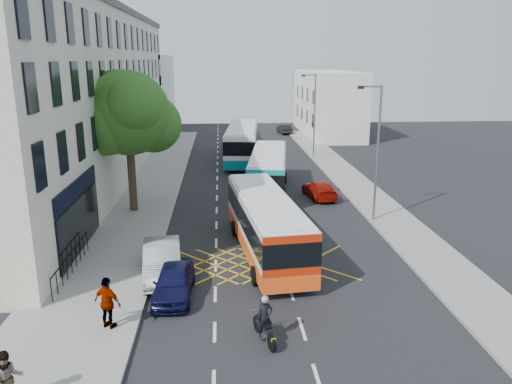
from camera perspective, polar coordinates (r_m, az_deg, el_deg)
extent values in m
plane|color=black|center=(19.03, 5.29, -15.29)|extent=(120.00, 120.00, 0.00)
cube|color=gray|center=(33.09, -13.74, -2.11)|extent=(5.00, 70.00, 0.15)
cube|color=gray|center=(34.21, 13.71, -1.55)|extent=(3.00, 70.00, 0.15)
cube|color=beige|center=(42.30, -19.66, 10.00)|extent=(8.00, 45.00, 13.00)
cube|color=#59544C|center=(42.35, -20.51, 19.11)|extent=(8.30, 45.00, 0.50)
cube|color=black|center=(25.96, -19.82, 0.34)|extent=(0.12, 7.00, 0.90)
cube|color=black|center=(26.44, -19.48, -3.44)|extent=(0.12, 7.00, 2.60)
cube|color=silver|center=(72.20, -13.20, 11.01)|extent=(8.00, 20.00, 10.00)
cube|color=silver|center=(65.90, 8.19, 10.03)|extent=(6.00, 18.00, 8.00)
cylinder|color=#382619|center=(32.51, -13.99, 1.72)|extent=(0.50, 0.50, 4.40)
sphere|color=#285819|center=(31.86, -14.44, 8.74)|extent=(5.20, 5.20, 5.20)
sphere|color=#285819|center=(32.52, -11.66, 7.60)|extent=(3.60, 3.60, 3.60)
sphere|color=#285819|center=(31.58, -16.72, 7.43)|extent=(3.80, 3.80, 3.80)
sphere|color=#285819|center=(30.43, -13.82, 9.64)|extent=(3.40, 3.40, 3.40)
sphere|color=#285819|center=(33.00, -15.61, 10.61)|extent=(3.20, 3.20, 3.20)
cylinder|color=slate|center=(30.13, 13.71, 4.21)|extent=(0.14, 0.14, 8.00)
cylinder|color=slate|center=(29.50, 13.05, 11.67)|extent=(1.20, 0.10, 0.10)
cube|color=black|center=(29.33, 11.90, 11.62)|extent=(0.35, 0.15, 0.18)
cylinder|color=slate|center=(49.35, 6.71, 8.61)|extent=(0.14, 0.14, 8.00)
cylinder|color=slate|center=(48.97, 6.14, 13.16)|extent=(1.20, 0.10, 0.10)
cube|color=black|center=(48.87, 5.43, 13.11)|extent=(0.35, 0.15, 0.18)
cube|color=silver|center=(25.03, 1.15, -3.57)|extent=(3.54, 10.71, 2.53)
cube|color=silver|center=(24.65, 1.16, -0.68)|extent=(3.33, 10.48, 0.11)
cube|color=black|center=(24.92, 1.15, -2.79)|extent=(3.60, 10.77, 1.05)
cube|color=#FF5215|center=(25.33, 1.14, -5.47)|extent=(3.59, 10.76, 0.72)
cube|color=red|center=(20.27, 4.14, -8.14)|extent=(2.42, 0.37, 2.39)
cube|color=#FF0C0C|center=(20.33, 1.49, -10.09)|extent=(0.26, 0.09, 0.25)
cube|color=#FF0C0C|center=(20.77, 6.67, -9.63)|extent=(0.26, 0.09, 0.25)
cylinder|color=black|center=(27.89, -2.46, -4.14)|extent=(0.36, 0.88, 0.86)
cylinder|color=black|center=(28.30, 2.34, -3.86)|extent=(0.36, 0.88, 0.86)
cylinder|color=black|center=(22.02, -0.09, -9.54)|extent=(0.36, 0.88, 0.86)
cylinder|color=black|center=(22.54, 5.97, -9.03)|extent=(0.36, 0.88, 0.86)
cube|color=silver|center=(36.55, 1.43, 2.45)|extent=(3.82, 10.89, 2.57)
cube|color=silver|center=(36.28, 1.44, 4.50)|extent=(3.60, 10.65, 0.12)
cube|color=black|center=(36.47, 1.43, 3.00)|extent=(3.89, 10.96, 1.07)
cube|color=#0D88A7|center=(36.75, 1.42, 1.08)|extent=(3.88, 10.95, 0.73)
cube|color=#0C998E|center=(31.39, 1.06, 0.38)|extent=(2.46, 0.43, 2.42)
cube|color=#FF0C0C|center=(31.61, -0.69, -0.78)|extent=(0.26, 0.09, 0.25)
cube|color=#FF0C0C|center=(31.53, 2.80, -0.84)|extent=(0.26, 0.09, 0.25)
cylinder|color=black|center=(39.70, -0.17, 1.71)|extent=(0.39, 0.90, 0.87)
cylinder|color=black|center=(39.62, 3.33, 1.66)|extent=(0.39, 0.90, 0.87)
cylinder|color=black|center=(33.43, -0.89, -0.85)|extent=(0.39, 0.90, 0.87)
cylinder|color=black|center=(33.34, 3.26, -0.92)|extent=(0.39, 0.90, 0.87)
cube|color=silver|center=(47.95, -1.58, 5.70)|extent=(3.75, 12.08, 2.86)
cube|color=silver|center=(47.73, -1.59, 7.46)|extent=(3.51, 11.82, 0.13)
cube|color=black|center=(47.89, -1.58, 6.18)|extent=(3.82, 12.14, 1.19)
cube|color=#0B7D92|center=(48.12, -1.57, 4.52)|extent=(3.81, 12.13, 0.81)
cube|color=white|center=(42.13, -1.94, 4.43)|extent=(2.74, 0.34, 2.70)
cube|color=#FF0C0C|center=(42.34, -3.42, 3.42)|extent=(0.25, 0.08, 0.25)
cube|color=#FF0C0C|center=(42.23, -0.44, 3.42)|extent=(0.25, 0.08, 0.25)
cylinder|color=black|center=(51.44, -2.91, 4.83)|extent=(0.39, 1.00, 0.97)
cylinder|color=black|center=(51.33, 0.11, 4.83)|extent=(0.39, 1.00, 0.97)
cylinder|color=black|center=(44.36, -3.54, 3.17)|extent=(0.39, 1.00, 0.97)
cylinder|color=black|center=(44.23, -0.05, 3.16)|extent=(0.39, 1.00, 0.97)
cylinder|color=black|center=(17.58, 1.81, -16.89)|extent=(0.27, 0.59, 0.59)
cylinder|color=black|center=(18.68, 0.14, -14.81)|extent=(0.27, 0.59, 0.59)
cube|color=black|center=(17.99, 0.95, -15.06)|extent=(0.51, 1.11, 0.20)
cube|color=black|center=(18.09, 0.68, -14.27)|extent=(0.36, 0.47, 0.18)
cube|color=black|center=(17.74, 1.23, -15.08)|extent=(0.36, 0.51, 0.09)
cylinder|color=slate|center=(18.47, 0.20, -13.93)|extent=(0.17, 0.40, 0.77)
cylinder|color=slate|center=(18.20, 0.36, -13.25)|extent=(0.54, 0.19, 0.04)
cube|color=gold|center=(17.35, 2.02, -16.55)|extent=(0.16, 0.07, 0.12)
imported|color=black|center=(17.77, 1.01, -14.13)|extent=(0.66, 0.53, 1.58)
sphere|color=#99999E|center=(17.45, 1.02, -12.19)|extent=(0.28, 0.28, 0.28)
imported|color=#0D0E36|center=(21.21, -9.38, -10.07)|extent=(1.68, 3.93, 1.32)
imported|color=#97999E|center=(23.16, -10.68, -7.62)|extent=(2.13, 4.83, 1.54)
imported|color=#A11006|center=(35.63, 7.27, 0.30)|extent=(2.18, 4.31, 1.20)
imported|color=#43464B|center=(55.32, -1.89, 5.69)|extent=(2.53, 4.59, 1.22)
imported|color=black|center=(66.05, 3.24, 7.20)|extent=(1.78, 3.82, 1.21)
imported|color=gray|center=(16.19, -26.51, -18.68)|extent=(1.05, 0.96, 1.74)
imported|color=gray|center=(19.03, -16.59, -12.05)|extent=(1.23, 0.96, 1.94)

